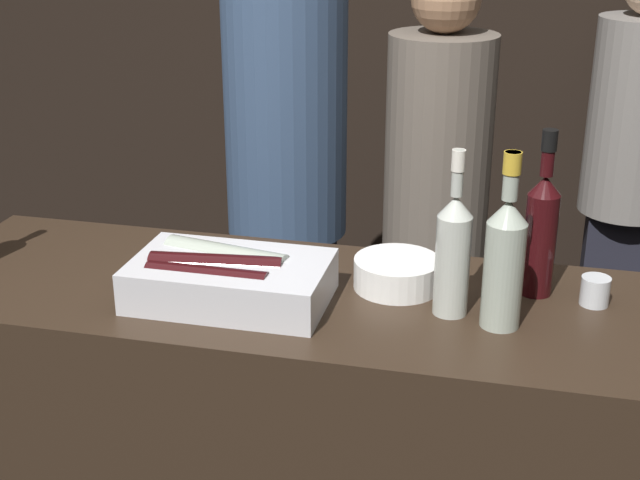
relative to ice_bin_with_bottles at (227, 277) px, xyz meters
The scene contains 10 objects.
wall_back_chalkboard 2.05m from the ice_bin_with_bottles, 84.70° to the left, with size 6.40×0.06×2.80m.
ice_bin_with_bottles is the anchor object (origin of this frame).
bowl_white 0.39m from the ice_bin_with_bottles, 23.26° to the left, with size 0.20×0.20×0.07m.
candle_votive 0.81m from the ice_bin_with_bottles, 11.91° to the left, with size 0.06×0.06×0.06m.
white_wine_bottle 0.50m from the ice_bin_with_bottles, ahead, with size 0.08×0.08×0.37m.
red_wine_bottle_black_foil 0.71m from the ice_bin_with_bottles, 16.49° to the left, with size 0.07×0.07×0.38m.
rose_wine_bottle 0.61m from the ice_bin_with_bottles, ahead, with size 0.08×0.08×0.38m.
person_in_hoodie 1.09m from the ice_bin_with_bottles, 71.10° to the left, with size 0.34×0.34×1.69m.
person_blond_tee 0.90m from the ice_bin_with_bottles, 97.08° to the left, with size 0.38×0.38×1.84m.
person_grey_polo 1.89m from the ice_bin_with_bottles, 58.02° to the left, with size 0.35×0.35×1.68m.
Camera 1 is at (0.44, -1.48, 1.90)m, focal length 50.00 mm.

